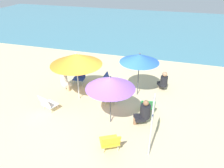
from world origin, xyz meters
TOP-DOWN VIEW (x-y plane):
  - ground_plane at (0.00, 0.00)m, footprint 40.00×40.00m
  - sea_water at (0.00, 13.72)m, footprint 40.00×16.00m
  - umbrella_orange at (-1.07, 0.52)m, footprint 1.99×1.99m
  - umbrella_purple at (0.60, -0.55)m, footprint 1.63×1.63m
  - umbrella_blue at (1.15, 1.56)m, footprint 1.58×1.58m
  - beach_chair_a at (-1.62, 1.81)m, footprint 0.55×0.55m
  - beach_chair_b at (0.31, 0.68)m, footprint 0.72×0.70m
  - beach_chair_c at (1.76, 0.36)m, footprint 0.60×0.66m
  - beach_chair_d at (-1.85, -0.59)m, footprint 0.68×0.67m
  - beach_chair_e at (-0.16, 1.80)m, footprint 0.55×0.55m
  - beach_chair_f at (0.99, -1.88)m, footprint 0.76×0.77m
  - person_a at (2.15, 2.26)m, footprint 0.46×0.55m
  - person_b at (1.71, -0.31)m, footprint 0.58×0.50m
  - person_c at (-2.02, 1.12)m, footprint 0.54×0.48m
  - warning_sign at (2.10, -1.70)m, footprint 0.06×0.51m

SIDE VIEW (x-z plane):
  - ground_plane at x=0.00m, z-range 0.00..0.00m
  - sea_water at x=0.00m, z-range 0.00..0.01m
  - beach_chair_b at x=0.31m, z-range 0.00..0.53m
  - beach_chair_c at x=1.76m, z-range 0.00..0.64m
  - beach_chair_e at x=-0.16m, z-range -0.01..0.65m
  - beach_chair_d at x=-1.85m, z-range 0.00..0.67m
  - beach_chair_f at x=0.99m, z-range 0.02..0.71m
  - beach_chair_a at x=-1.62m, z-range 0.03..0.71m
  - person_a at x=2.15m, z-range -0.01..0.88m
  - person_b at x=1.71m, z-range 0.00..0.93m
  - person_c at x=-2.02m, z-range 0.00..0.99m
  - warning_sign at x=2.10m, z-range 0.31..2.29m
  - umbrella_purple at x=0.60m, z-range 0.64..2.45m
  - umbrella_blue at x=1.15m, z-range 0.71..2.58m
  - umbrella_orange at x=-1.07m, z-range 0.74..2.76m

